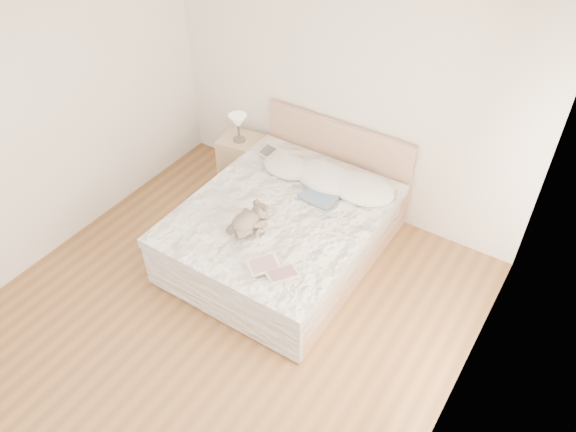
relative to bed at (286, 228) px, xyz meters
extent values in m
cube|color=brown|center=(0.00, -1.19, -0.31)|extent=(4.00, 4.50, 0.00)
cube|color=white|center=(0.00, -1.19, 2.39)|extent=(4.00, 4.50, 0.00)
cube|color=white|center=(0.00, 1.06, 1.04)|extent=(4.00, 0.02, 2.70)
cube|color=white|center=(-2.00, -1.19, 1.04)|extent=(0.02, 4.50, 2.70)
cube|color=white|center=(2.00, -1.19, 1.04)|extent=(0.02, 4.50, 2.70)
cube|color=white|center=(1.99, -0.89, 1.14)|extent=(0.02, 1.30, 1.10)
cube|color=tan|center=(0.00, -0.04, -0.21)|extent=(1.68, 2.08, 0.20)
cube|color=white|center=(0.00, -0.04, 0.04)|extent=(1.60, 2.00, 0.30)
cube|color=white|center=(0.00, -0.09, 0.23)|extent=(1.72, 2.05, 0.10)
cube|color=tan|center=(0.00, 1.00, 0.19)|extent=(1.70, 0.06, 1.00)
cube|color=tan|center=(-1.09, 0.74, -0.03)|extent=(0.50, 0.46, 0.56)
cylinder|color=#514D46|center=(-1.08, 0.70, 0.26)|extent=(0.15, 0.15, 0.02)
cylinder|color=#3A3531|center=(-1.08, 0.70, 0.37)|extent=(0.03, 0.03, 0.20)
cone|color=white|center=(-1.08, 0.70, 0.50)|extent=(0.22, 0.22, 0.15)
ellipsoid|color=silver|center=(-0.30, 0.48, 0.33)|extent=(0.55, 0.39, 0.16)
ellipsoid|color=white|center=(0.12, 0.54, 0.33)|extent=(0.74, 0.58, 0.20)
ellipsoid|color=white|center=(0.50, 0.58, 0.33)|extent=(0.68, 0.48, 0.20)
cube|color=silver|center=(-0.55, 0.60, 0.32)|extent=(0.31, 0.21, 0.02)
cube|color=beige|center=(0.39, -0.79, 0.32)|extent=(0.47, 0.44, 0.03)
camera|label=1|loc=(2.25, -3.43, 3.71)|focal=35.00mm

